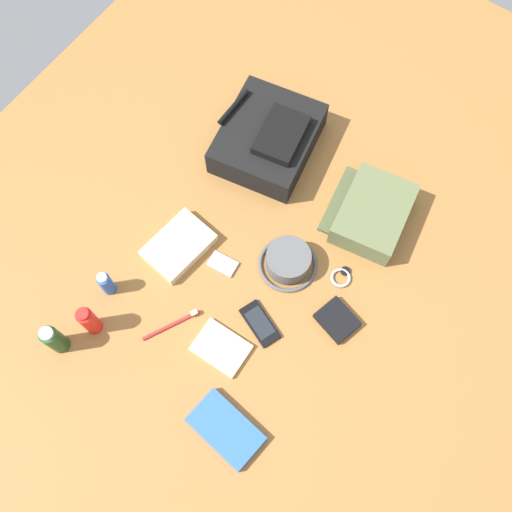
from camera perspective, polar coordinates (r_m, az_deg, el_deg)
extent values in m
cube|color=olive|center=(1.79, 0.00, -0.60)|extent=(2.64, 2.02, 0.02)
cube|color=black|center=(1.91, 1.14, 11.30)|extent=(0.38, 0.34, 0.10)
cube|color=black|center=(1.84, 2.46, 11.66)|extent=(0.20, 0.16, 0.03)
cylinder|color=black|center=(1.90, -2.20, 14.26)|extent=(0.15, 0.02, 0.02)
cube|color=#56603D|center=(1.83, 11.30, 4.02)|extent=(0.28, 0.23, 0.09)
cube|color=#454D30|center=(1.87, 8.35, 5.25)|extent=(0.25, 0.11, 0.01)
cylinder|color=#515151|center=(1.74, 3.14, -0.41)|extent=(0.13, 0.13, 0.06)
torus|color=#515151|center=(1.77, 3.09, -0.80)|extent=(0.18, 0.18, 0.01)
cylinder|color=#19471E|center=(1.73, -18.93, -7.68)|extent=(0.05, 0.05, 0.13)
cylinder|color=silver|center=(1.67, -19.68, -7.09)|extent=(0.04, 0.04, 0.01)
cylinder|color=red|center=(1.72, -15.84, -6.07)|extent=(0.05, 0.05, 0.13)
cylinder|color=red|center=(1.65, -16.47, -5.43)|extent=(0.03, 0.03, 0.01)
cylinder|color=blue|center=(1.76, -14.29, -2.63)|extent=(0.04, 0.04, 0.10)
cylinder|color=silver|center=(1.71, -14.71, -2.05)|extent=(0.03, 0.03, 0.01)
cube|color=blue|center=(1.66, -2.95, -16.42)|extent=(0.14, 0.21, 0.03)
cube|color=white|center=(1.66, -2.95, -16.43)|extent=(0.13, 0.20, 0.02)
cube|color=black|center=(1.71, 0.37, -6.56)|extent=(0.11, 0.15, 0.01)
cube|color=black|center=(1.71, 0.37, -6.50)|extent=(0.08, 0.11, 0.00)
cube|color=#B7B7BC|center=(1.77, -3.24, -0.78)|extent=(0.06, 0.09, 0.01)
cylinder|color=silver|center=(1.76, -2.87, -0.97)|extent=(0.03, 0.03, 0.00)
torus|color=#99999E|center=(1.77, 8.20, -2.10)|extent=(0.06, 0.06, 0.01)
cylinder|color=black|center=(1.78, 8.65, -1.46)|extent=(0.03, 0.03, 0.01)
cylinder|color=red|center=(1.73, -8.23, -6.66)|extent=(0.16, 0.09, 0.01)
cube|color=white|center=(1.72, -6.03, -5.50)|extent=(0.02, 0.02, 0.01)
cube|color=black|center=(1.73, 7.86, -6.17)|extent=(0.12, 0.13, 0.02)
cube|color=beige|center=(1.70, -3.41, -8.89)|extent=(0.11, 0.15, 0.02)
cube|color=beige|center=(1.79, -7.52, 0.98)|extent=(0.22, 0.16, 0.04)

